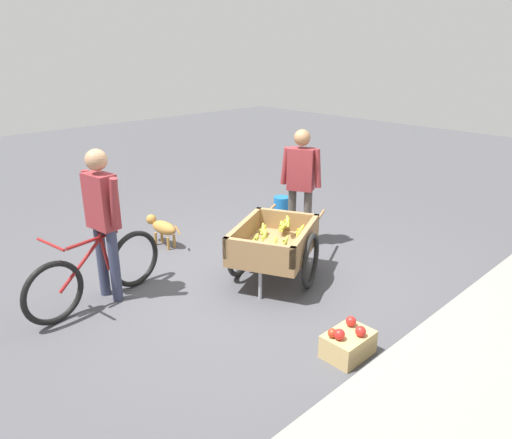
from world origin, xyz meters
name	(u,v)px	position (x,y,z in m)	size (l,w,h in m)	color
ground_plane	(245,278)	(0.00, 0.00, 0.00)	(24.00, 24.00, 0.00)	#47474C
fruit_cart	(274,246)	(-0.22, 0.27, 0.44)	(1.82, 1.41, 0.72)	#937047
vendor_person	(301,178)	(-1.24, -0.24, 0.95)	(0.33, 0.53, 1.60)	#4C4742
bicycle	(97,273)	(1.51, -0.65, 0.35)	(1.65, 0.46, 0.85)	black
cyclist_person	(102,212)	(1.36, -0.68, 0.99)	(0.25, 0.56, 1.65)	#333851
dog	(162,227)	(0.15, -1.50, 0.27)	(0.23, 0.67, 0.40)	#AD7A38
plastic_bucket	(282,203)	(-2.14, -1.41, 0.11)	(0.26, 0.26, 0.22)	#1966B2
apple_crate	(348,343)	(0.35, 1.75, 0.13)	(0.44, 0.32, 0.32)	tan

